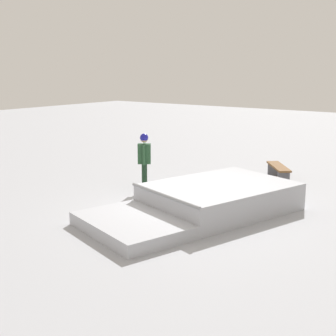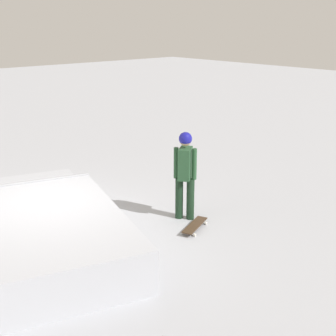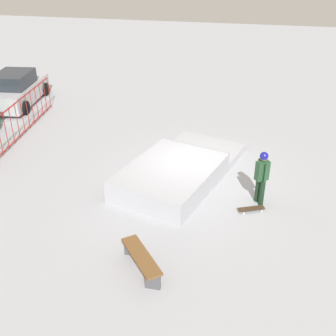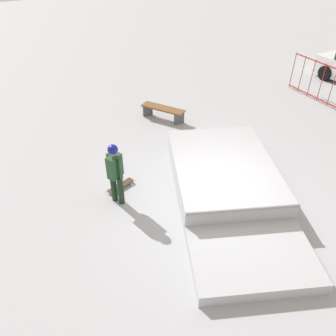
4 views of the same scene
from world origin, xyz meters
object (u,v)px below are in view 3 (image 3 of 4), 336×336
at_px(skater, 262,174).
at_px(park_bench, 141,259).
at_px(skateboard, 251,209).
at_px(parked_car_silver, 17,90).
at_px(skate_ramp, 177,171).

relative_size(skater, park_bench, 1.15).
relative_size(skateboard, parked_car_silver, 0.19).
height_order(skateboard, parked_car_silver, parked_car_silver).
xyz_separation_m(skater, parked_car_silver, (6.47, 11.63, -0.28)).
bearing_deg(parked_car_silver, park_bench, -145.53).
bearing_deg(skateboard, park_bench, 27.88).
distance_m(skate_ramp, park_bench, 4.47).
bearing_deg(park_bench, parked_car_silver, 41.43).
height_order(skater, skateboard, skater).
bearing_deg(parked_car_silver, skateboard, -128.28).
xyz_separation_m(skate_ramp, parked_car_silver, (5.61, 8.93, 0.41)).
relative_size(park_bench, parked_car_silver, 0.35).
distance_m(park_bench, parked_car_silver, 13.46).
bearing_deg(skater, park_bench, 17.01).
bearing_deg(skateboard, parked_car_silver, -54.65).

